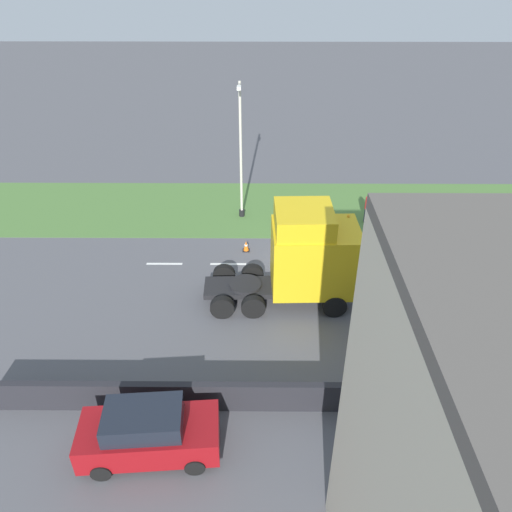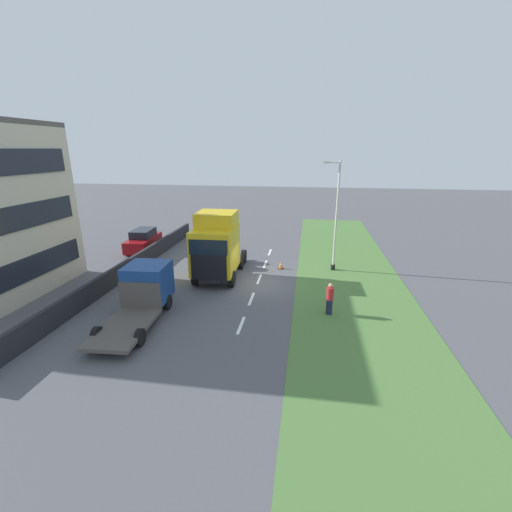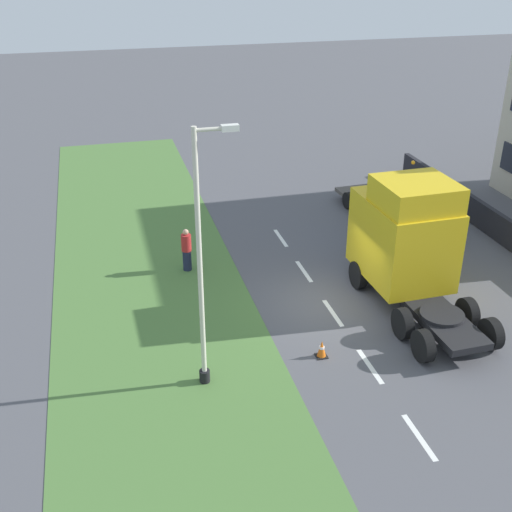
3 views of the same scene
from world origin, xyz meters
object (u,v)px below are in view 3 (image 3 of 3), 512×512
lorry_cab (407,240)px  pedestrian (187,250)px  traffic_cone_lead (322,349)px  lamp_post (203,275)px  flatbed_truck (402,203)px

lorry_cab → pedestrian: size_ratio=3.84×
lorry_cab → traffic_cone_lead: bearing=-147.1°
lorry_cab → lamp_post: lamp_post is taller
lorry_cab → lamp_post: bearing=-159.7°
lamp_post → pedestrian: lamp_post is taller
lamp_post → traffic_cone_lead: (3.69, 0.33, -3.29)m
lamp_post → pedestrian: 7.67m
lorry_cab → flatbed_truck: size_ratio=1.07×
flatbed_truck → lamp_post: 13.47m
flatbed_truck → pedestrian: flatbed_truck is taller
traffic_cone_lead → pedestrian: bearing=114.7°
flatbed_truck → lamp_post: lamp_post is taller
traffic_cone_lead → lamp_post: bearing=-174.8°
flatbed_truck → lamp_post: bearing=36.1°
lamp_post → traffic_cone_lead: lamp_post is taller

